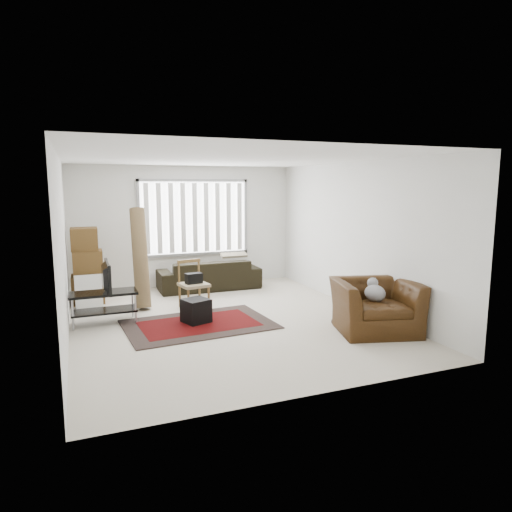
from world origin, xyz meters
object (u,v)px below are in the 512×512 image
Objects in this scene: tv_stand at (104,301)px; sofa at (209,270)px; side_chair at (193,282)px; armchair at (376,302)px; moving_boxes at (87,268)px.

sofa reaches higher than tv_stand.
side_chair is 3.33m from armchair.
armchair is at bearing -26.88° from tv_stand.
side_chair is at bearing 149.60° from armchair.
moving_boxes is at bearing 136.92° from side_chair.
tv_stand is at bearing -176.34° from side_chair.
armchair is (4.13, -3.56, -0.22)m from moving_boxes.
moving_boxes is at bearing 154.69° from armchair.
side_chair is at bearing 64.85° from sofa.
moving_boxes is 1.64× the size of side_chair.
moving_boxes reaches higher than armchair.
sofa is at bearing 38.58° from tv_stand.
sofa is (2.32, 1.85, 0.04)m from tv_stand.
armchair is at bearing -56.03° from side_chair.
armchair reaches higher than side_chair.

